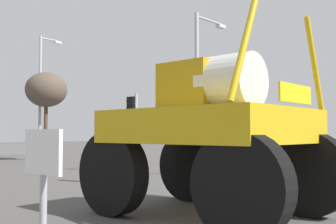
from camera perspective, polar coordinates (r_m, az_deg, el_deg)
The scene contains 6 objects.
lane_arrow_sign at distance 4.30m, azimuth -16.64°, elevation -9.52°, with size 0.07×0.60×1.74m.
oversize_sprayer at distance 9.47m, azimuth 5.73°, elevation -2.99°, with size 3.90×5.28×4.43m.
traffic_signal_near_right at distance 15.10m, azimuth -4.80°, elevation -0.90°, with size 0.24×0.54×3.26m.
streetlight_near_right at distance 18.66m, azimuth 4.31°, elevation 3.94°, with size 2.21×0.24×7.18m.
streetlight_far_right at distance 30.06m, azimuth -16.82°, elevation 2.70°, with size 1.70×0.24×8.55m.
bare_tree_right at distance 29.33m, azimuth -16.22°, elevation 2.86°, with size 2.76×2.76×5.94m.
Camera 1 is at (-6.87, 0.16, 1.85)m, focal length 44.83 mm.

